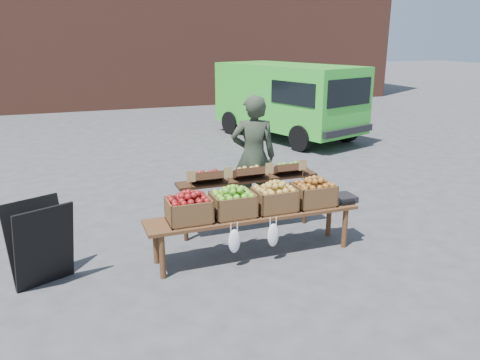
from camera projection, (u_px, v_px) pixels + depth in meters
name	position (u px, v px, depth m)	size (l,w,h in m)	color
ground	(235.00, 248.00, 6.14)	(80.00, 80.00, 0.00)	#454548
delivery_van	(287.00, 102.00, 12.58)	(2.01, 4.38, 1.96)	green
vendor	(253.00, 156.00, 7.05)	(0.68, 0.44, 1.86)	#2D3727
chalkboard_sign	(41.00, 244.00, 5.13)	(0.64, 0.35, 0.97)	black
back_table	(248.00, 197.00, 6.52)	(2.10, 0.44, 1.04)	#331D10
display_bench	(254.00, 234.00, 5.87)	(2.70, 0.56, 0.57)	#51301A
crate_golden_apples	(189.00, 210.00, 5.48)	(0.50, 0.40, 0.28)	maroon
crate_russet_pears	(233.00, 205.00, 5.66)	(0.50, 0.40, 0.28)	#4E981F
crate_red_apples	(274.00, 199.00, 5.84)	(0.50, 0.40, 0.28)	gold
crate_green_apples	(313.00, 195.00, 6.02)	(0.50, 0.40, 0.28)	#9B5A25
weighing_scale	(341.00, 198.00, 6.19)	(0.34, 0.30, 0.08)	black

